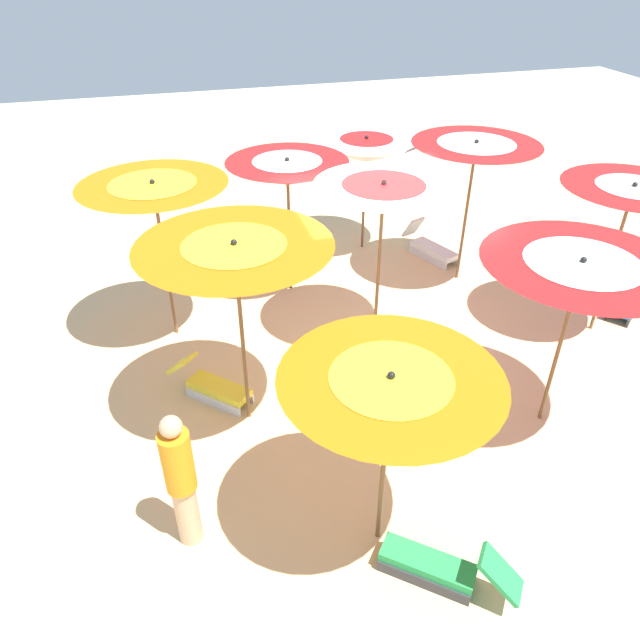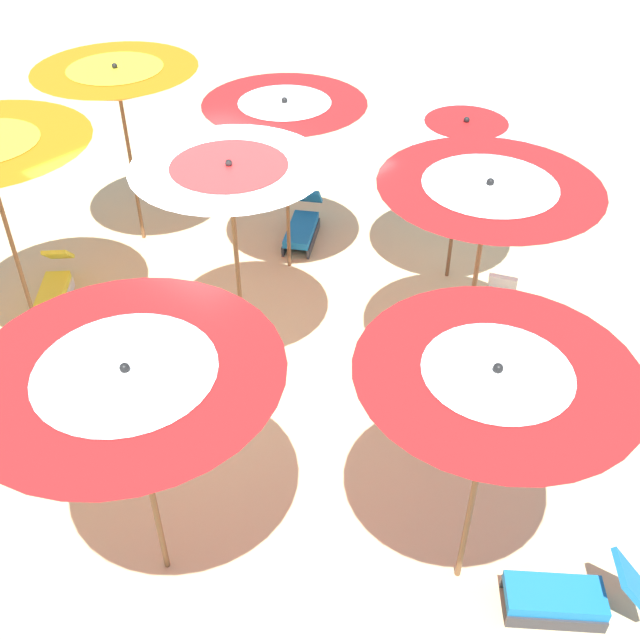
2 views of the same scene
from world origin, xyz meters
name	(u,v)px [view 1 (image 1 of 2)]	position (x,y,z in m)	size (l,w,h in m)	color
ground	(372,341)	(0.00, 0.00, -0.02)	(35.12, 35.12, 0.04)	beige
beach_umbrella_0	(390,393)	(-3.33, 1.15, 1.96)	(1.97, 1.97, 2.19)	brown
beach_umbrella_1	(579,278)	(-2.22, -1.51, 2.08)	(2.22, 2.22, 2.34)	brown
beach_umbrella_2	(631,198)	(-0.64, -3.47, 2.19)	(1.95, 1.95, 2.42)	brown
beach_umbrella_3	(235,261)	(-1.17, 2.13, 2.29)	(2.18, 2.18, 2.54)	brown
beach_umbrella_4	(383,197)	(0.13, -0.09, 2.28)	(1.91, 1.91, 2.52)	brown
beach_umbrella_5	(475,153)	(1.43, -2.16, 2.30)	(2.08, 2.08, 2.52)	brown
beach_umbrella_6	(155,198)	(1.04, 2.89, 2.24)	(2.04, 2.04, 2.50)	brown
beach_umbrella_7	(287,172)	(1.88, 0.84, 2.11)	(1.94, 1.94, 2.35)	brown
beach_umbrella_8	(366,150)	(3.08, -0.91, 1.94)	(2.00, 2.00, 2.21)	brown
lounger_0	(213,386)	(-0.66, 2.51, 0.20)	(1.10, 1.10, 0.55)	silver
lounger_1	(440,566)	(-3.95, 0.76, 0.21)	(1.09, 1.22, 0.62)	#333338
lounger_2	(265,264)	(2.52, 1.17, 0.20)	(1.23, 0.94, 0.57)	#333338
lounger_3	(626,299)	(-0.34, -4.31, 0.22)	(0.97, 1.12, 0.65)	#333338
lounger_4	(431,247)	(2.31, -2.03, 0.21)	(1.28, 0.77, 0.65)	silver
beachgoer_0	(181,480)	(-2.81, 3.03, 0.88)	(0.30, 0.30, 1.68)	#D8A87F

